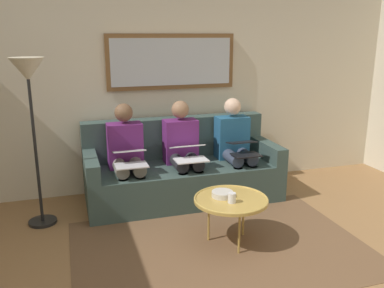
# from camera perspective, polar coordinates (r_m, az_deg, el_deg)

# --- Properties ---
(wall_rear) EXTENTS (6.00, 0.12, 2.60)m
(wall_rear) POSITION_cam_1_polar(r_m,az_deg,el_deg) (5.06, -3.06, 8.57)
(wall_rear) COLOR beige
(wall_rear) RESTS_ON ground_plane
(area_rug) EXTENTS (2.60, 1.80, 0.01)m
(area_rug) POSITION_cam_1_polar(r_m,az_deg,el_deg) (3.84, 3.89, -14.04)
(area_rug) COLOR brown
(area_rug) RESTS_ON ground_plane
(couch) EXTENTS (2.20, 0.90, 0.90)m
(couch) POSITION_cam_1_polar(r_m,az_deg,el_deg) (4.82, -1.48, -3.82)
(couch) COLOR #384C47
(couch) RESTS_ON ground_plane
(framed_mirror) EXTENTS (1.55, 0.05, 0.64)m
(framed_mirror) POSITION_cam_1_polar(r_m,az_deg,el_deg) (4.94, -2.83, 11.34)
(framed_mirror) COLOR brown
(coffee_table) EXTENTS (0.67, 0.67, 0.45)m
(coffee_table) POSITION_cam_1_polar(r_m,az_deg,el_deg) (3.74, 5.43, -7.75)
(coffee_table) COLOR tan
(coffee_table) RESTS_ON ground_plane
(cup) EXTENTS (0.07, 0.07, 0.09)m
(cup) POSITION_cam_1_polar(r_m,az_deg,el_deg) (3.63, 5.56, -7.45)
(cup) COLOR silver
(cup) RESTS_ON coffee_table
(bowl) EXTENTS (0.19, 0.19, 0.05)m
(bowl) POSITION_cam_1_polar(r_m,az_deg,el_deg) (3.76, 4.24, -6.94)
(bowl) COLOR beige
(bowl) RESTS_ON coffee_table
(person_left) EXTENTS (0.38, 0.58, 1.14)m
(person_left) POSITION_cam_1_polar(r_m,az_deg,el_deg) (4.87, 5.98, -0.01)
(person_left) COLOR #235B84
(person_left) RESTS_ON couch
(laptop_black) EXTENTS (0.31, 0.34, 0.14)m
(laptop_black) POSITION_cam_1_polar(r_m,az_deg,el_deg) (4.65, 7.18, -0.52)
(laptop_black) COLOR black
(person_middle) EXTENTS (0.38, 0.58, 1.14)m
(person_middle) POSITION_cam_1_polar(r_m,az_deg,el_deg) (4.66, -1.27, -0.62)
(person_middle) COLOR #66236B
(person_middle) RESTS_ON couch
(laptop_white) EXTENTS (0.35, 0.36, 0.16)m
(laptop_white) POSITION_cam_1_polar(r_m,az_deg,el_deg) (4.44, -0.42, -1.16)
(laptop_white) COLOR white
(person_right) EXTENTS (0.38, 0.58, 1.14)m
(person_right) POSITION_cam_1_polar(r_m,az_deg,el_deg) (4.54, -9.07, -1.25)
(person_right) COLOR #66236B
(person_right) RESTS_ON couch
(laptop_silver) EXTENTS (0.33, 0.36, 0.15)m
(laptop_silver) POSITION_cam_1_polar(r_m,az_deg,el_deg) (4.30, -8.60, -1.84)
(laptop_silver) COLOR silver
(standing_lamp) EXTENTS (0.32, 0.32, 1.66)m
(standing_lamp) POSITION_cam_1_polar(r_m,az_deg,el_deg) (4.16, -21.67, 7.15)
(standing_lamp) COLOR black
(standing_lamp) RESTS_ON ground_plane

